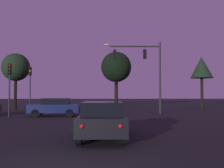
% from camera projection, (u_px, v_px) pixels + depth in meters
% --- Properties ---
extents(ground_plane, '(168.00, 168.00, 0.00)m').
position_uv_depth(ground_plane, '(92.00, 110.00, 30.28)').
color(ground_plane, black).
rests_on(ground_plane, ground).
extents(traffic_signal_mast_arm, '(5.59, 0.42, 6.98)m').
position_uv_depth(traffic_signal_mast_arm, '(144.00, 64.00, 24.96)').
color(traffic_signal_mast_arm, '#232326').
rests_on(traffic_signal_mast_arm, ground).
extents(traffic_light_corner_left, '(0.36, 0.38, 4.33)m').
position_uv_depth(traffic_light_corner_left, '(10.00, 79.00, 20.76)').
color(traffic_light_corner_left, '#232326').
rests_on(traffic_light_corner_left, ground).
extents(traffic_light_corner_right, '(0.34, 0.37, 4.72)m').
position_uv_depth(traffic_light_corner_right, '(30.00, 80.00, 26.69)').
color(traffic_light_corner_right, '#232326').
rests_on(traffic_light_corner_right, ground).
extents(car_nearside_lane, '(1.96, 4.66, 1.52)m').
position_uv_depth(car_nearside_lane, '(102.00, 119.00, 10.77)').
color(car_nearside_lane, black).
rests_on(car_nearside_lane, ground).
extents(car_crossing_left, '(4.26, 1.90, 1.52)m').
position_uv_depth(car_crossing_left, '(55.00, 107.00, 21.55)').
color(car_crossing_left, '#0F1947').
rests_on(car_crossing_left, ground).
extents(tree_behind_sign, '(3.25, 3.25, 6.65)m').
position_uv_depth(tree_behind_sign, '(16.00, 68.00, 29.90)').
color(tree_behind_sign, black).
rests_on(tree_behind_sign, ground).
extents(tree_left_far, '(4.15, 4.15, 7.69)m').
position_uv_depth(tree_left_far, '(116.00, 67.00, 35.12)').
color(tree_left_far, black).
rests_on(tree_left_far, ground).
extents(tree_center_horizon, '(3.04, 3.04, 7.04)m').
position_uv_depth(tree_center_horizon, '(202.00, 68.00, 35.27)').
color(tree_center_horizon, black).
rests_on(tree_center_horizon, ground).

